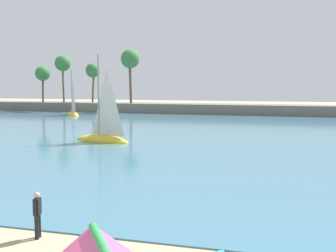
# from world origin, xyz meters

# --- Properties ---
(sea) EXTENTS (220.00, 103.61, 0.06)m
(sea) POSITION_xyz_m (0.00, 58.64, 0.03)
(sea) COLOR teal
(sea) RESTS_ON ground
(palm_headland) EXTENTS (108.98, 6.31, 11.92)m
(palm_headland) POSITION_xyz_m (-1.76, 70.37, 2.06)
(palm_headland) COLOR slate
(palm_headland) RESTS_ON ground
(person_at_waterline) EXTENTS (0.28, 0.54, 1.67)m
(person_at_waterline) POSITION_xyz_m (-1.71, 6.20, 0.89)
(person_at_waterline) COLOR black
(person_at_waterline) RESTS_ON ground
(sailboat_mid_bay) EXTENTS (5.03, 5.53, 8.37)m
(sailboat_mid_bay) POSITION_xyz_m (-29.64, 59.67, 0.81)
(sailboat_mid_bay) COLOR yellow
(sailboat_mid_bay) RESTS_ON sea
(sailboat_toward_headland) EXTENTS (6.29, 3.26, 8.74)m
(sailboat_toward_headland) POSITION_xyz_m (-10.28, 30.12, 0.85)
(sailboat_toward_headland) COLOR yellow
(sailboat_toward_headland) RESTS_ON sea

